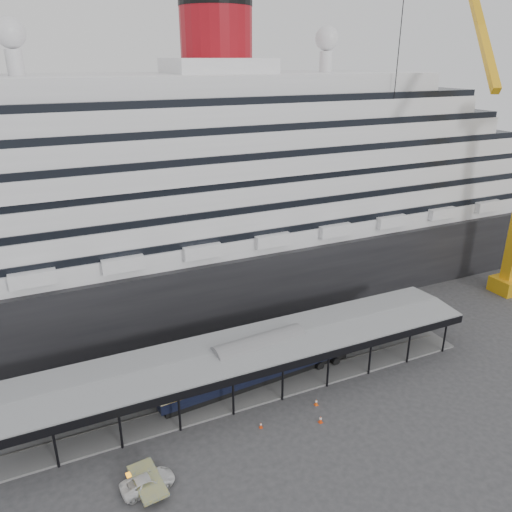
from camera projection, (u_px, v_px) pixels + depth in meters
name	position (u px, v px, depth m)	size (l,w,h in m)	color
ground	(262.00, 412.00, 52.87)	(200.00, 200.00, 0.00)	#323234
cruise_ship	(169.00, 179.00, 73.09)	(130.00, 30.00, 43.90)	black
platform_canopy	(243.00, 368.00, 56.21)	(56.00, 9.18, 5.30)	slate
port_truck	(148.00, 482.00, 43.26)	(2.17, 4.70, 1.31)	silver
pullman_carriage	(259.00, 360.00, 56.79)	(24.72, 4.97, 24.11)	black
traffic_cone_left	(261.00, 425.00, 50.48)	(0.39, 0.39, 0.67)	red
traffic_cone_mid	(321.00, 419.00, 51.19)	(0.45, 0.45, 0.79)	red
traffic_cone_right	(316.00, 402.00, 53.77)	(0.41, 0.41, 0.76)	#F5510D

